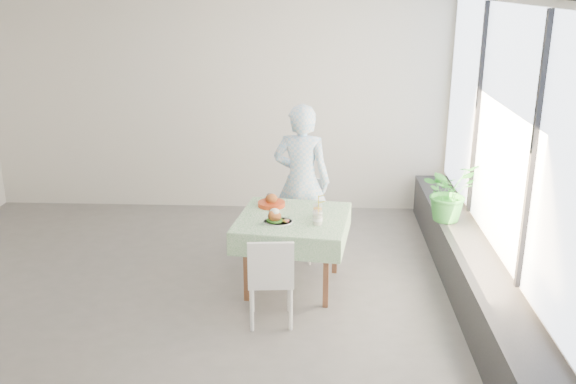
{
  "coord_description": "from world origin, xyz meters",
  "views": [
    {
      "loc": [
        1.3,
        -5.71,
        2.93
      ],
      "look_at": [
        1.03,
        0.19,
        0.98
      ],
      "focal_mm": 40.0,
      "sensor_mm": 36.0,
      "label": 1
    }
  ],
  "objects_px": {
    "chair_far": "(299,233)",
    "main_dish": "(276,218)",
    "potted_plant": "(449,192)",
    "cafe_table": "(293,243)",
    "chair_near": "(271,296)",
    "juice_cup_orange": "(318,212)",
    "diner": "(302,181)"
  },
  "relations": [
    {
      "from": "main_dish",
      "to": "juice_cup_orange",
      "type": "xyz_separation_m",
      "value": [
        0.39,
        0.15,
        0.02
      ]
    },
    {
      "from": "juice_cup_orange",
      "to": "chair_near",
      "type": "bearing_deg",
      "value": -120.05
    },
    {
      "from": "chair_near",
      "to": "potted_plant",
      "type": "height_order",
      "value": "potted_plant"
    },
    {
      "from": "chair_far",
      "to": "main_dish",
      "type": "distance_m",
      "value": 1.07
    },
    {
      "from": "chair_near",
      "to": "potted_plant",
      "type": "relative_size",
      "value": 1.33
    },
    {
      "from": "cafe_table",
      "to": "diner",
      "type": "bearing_deg",
      "value": 85.5
    },
    {
      "from": "chair_far",
      "to": "potted_plant",
      "type": "bearing_deg",
      "value": -3.88
    },
    {
      "from": "chair_near",
      "to": "main_dish",
      "type": "distance_m",
      "value": 0.77
    },
    {
      "from": "chair_far",
      "to": "diner",
      "type": "height_order",
      "value": "diner"
    },
    {
      "from": "cafe_table",
      "to": "chair_far",
      "type": "relative_size",
      "value": 1.34
    },
    {
      "from": "diner",
      "to": "main_dish",
      "type": "xyz_separation_m",
      "value": [
        -0.21,
        -0.97,
        -0.07
      ]
    },
    {
      "from": "chair_near",
      "to": "juice_cup_orange",
      "type": "distance_m",
      "value": 0.98
    },
    {
      "from": "diner",
      "to": "main_dish",
      "type": "relative_size",
      "value": 6.16
    },
    {
      "from": "chair_far",
      "to": "juice_cup_orange",
      "type": "bearing_deg",
      "value": -75.61
    },
    {
      "from": "diner",
      "to": "main_dish",
      "type": "distance_m",
      "value": 0.99
    },
    {
      "from": "cafe_table",
      "to": "chair_far",
      "type": "bearing_deg",
      "value": 86.57
    },
    {
      "from": "potted_plant",
      "to": "main_dish",
      "type": "bearing_deg",
      "value": -155.55
    },
    {
      "from": "main_dish",
      "to": "potted_plant",
      "type": "height_order",
      "value": "potted_plant"
    },
    {
      "from": "chair_far",
      "to": "main_dish",
      "type": "relative_size",
      "value": 3.14
    },
    {
      "from": "juice_cup_orange",
      "to": "potted_plant",
      "type": "xyz_separation_m",
      "value": [
        1.38,
        0.66,
        0.01
      ]
    },
    {
      "from": "diner",
      "to": "main_dish",
      "type": "height_order",
      "value": "diner"
    },
    {
      "from": "main_dish",
      "to": "potted_plant",
      "type": "distance_m",
      "value": 1.94
    },
    {
      "from": "chair_near",
      "to": "potted_plant",
      "type": "bearing_deg",
      "value": 37.32
    },
    {
      "from": "diner",
      "to": "potted_plant",
      "type": "bearing_deg",
      "value": -176.02
    },
    {
      "from": "cafe_table",
      "to": "main_dish",
      "type": "height_order",
      "value": "main_dish"
    },
    {
      "from": "cafe_table",
      "to": "diner",
      "type": "xyz_separation_m",
      "value": [
        0.06,
        0.8,
        0.39
      ]
    },
    {
      "from": "main_dish",
      "to": "potted_plant",
      "type": "bearing_deg",
      "value": 24.45
    },
    {
      "from": "cafe_table",
      "to": "juice_cup_orange",
      "type": "height_order",
      "value": "juice_cup_orange"
    },
    {
      "from": "chair_near",
      "to": "potted_plant",
      "type": "distance_m",
      "value": 2.31
    },
    {
      "from": "chair_far",
      "to": "cafe_table",
      "type": "bearing_deg",
      "value": -93.43
    },
    {
      "from": "potted_plant",
      "to": "chair_far",
      "type": "bearing_deg",
      "value": 176.12
    },
    {
      "from": "cafe_table",
      "to": "main_dish",
      "type": "xyz_separation_m",
      "value": [
        -0.15,
        -0.17,
        0.33
      ]
    }
  ]
}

